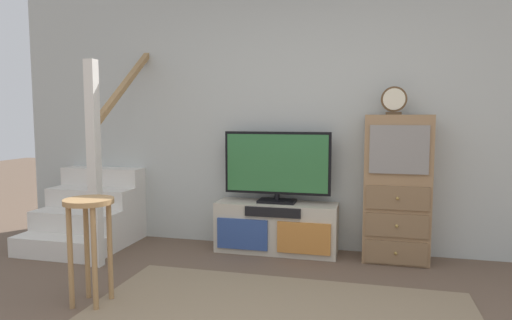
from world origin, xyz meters
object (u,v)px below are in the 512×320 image
(bar_stool_near, at_px, (90,227))
(desk_clock, at_px, (394,101))
(media_console, at_px, (276,227))
(side_cabinet, at_px, (396,189))
(television, at_px, (277,165))

(bar_stool_near, bearing_deg, desk_clock, 36.04)
(media_console, bearing_deg, side_cabinet, 0.53)
(side_cabinet, height_order, desk_clock, desk_clock)
(media_console, xyz_separation_m, bar_stool_near, (-1.02, -1.51, 0.31))
(media_console, relative_size, bar_stool_near, 1.56)
(television, xyz_separation_m, bar_stool_near, (-1.02, -1.54, -0.30))
(side_cabinet, height_order, bar_stool_near, side_cabinet)
(side_cabinet, bearing_deg, media_console, -179.47)
(media_console, height_order, television, television)
(media_console, distance_m, bar_stool_near, 1.85)
(side_cabinet, bearing_deg, television, 179.29)
(media_console, relative_size, television, 1.13)
(desk_clock, xyz_separation_m, bar_stool_near, (-2.08, -1.51, -0.90))
(media_console, relative_size, desk_clock, 4.71)
(media_console, xyz_separation_m, television, (-0.00, 0.02, 0.61))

